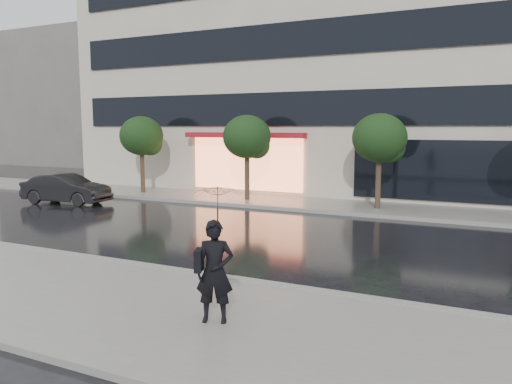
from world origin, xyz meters
The scene contains 12 objects.
ground centered at (0.00, 0.00, 0.00)m, with size 120.00×120.00×0.00m, color black.
sidewalk_near centered at (0.00, -3.25, 0.06)m, with size 60.00×4.50×0.12m, color slate.
sidewalk_far centered at (0.00, 10.25, 0.06)m, with size 60.00×3.50×0.12m, color slate.
curb_near centered at (0.00, -1.00, 0.07)m, with size 60.00×0.25×0.14m, color gray.
curb_far centered at (0.00, 8.50, 0.07)m, with size 60.00×0.25×0.14m, color gray.
office_building centered at (0.00, 17.97, 9.00)m, with size 30.00×12.76×18.00m.
bg_building_left centered at (-28.00, 26.00, 6.00)m, with size 14.00×10.00×12.00m, color #59544F.
tree_far_west centered at (-8.94, 10.03, 2.92)m, with size 2.20×2.20×3.99m.
tree_mid_west centered at (-2.94, 10.03, 2.92)m, with size 2.20×2.20×3.99m.
tree_mid_east centered at (3.06, 10.03, 2.92)m, with size 2.20×2.20×3.99m.
parked_car centered at (-10.14, 6.00, 0.67)m, with size 1.42×4.07×1.34m, color black.
pedestrian_with_umbrella centered at (3.15, -3.31, 1.58)m, with size 1.10×1.11×2.35m.
Camera 1 is at (7.30, -10.37, 3.41)m, focal length 35.00 mm.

